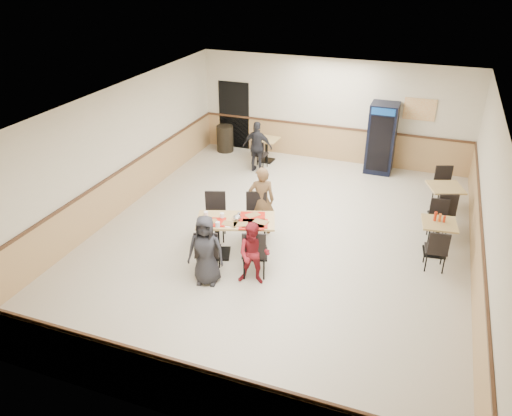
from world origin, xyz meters
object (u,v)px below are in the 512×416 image
at_px(lone_diner, 257,147).
at_px(trash_bin, 225,139).
at_px(pepsi_cooler, 382,138).
at_px(diner_woman_left, 206,250).
at_px(main_table, 236,232).
at_px(back_table, 267,146).
at_px(side_table_near, 437,233).
at_px(side_table_far, 444,197).
at_px(diner_woman_right, 254,254).
at_px(diner_man_opposite, 262,201).

xyz_separation_m(lone_diner, trash_bin, (-1.50, 1.15, -0.32)).
distance_m(lone_diner, pepsi_cooler, 3.48).
bearing_deg(diner_woman_left, main_table, 69.41).
relative_size(back_table, pepsi_cooler, 0.36).
distance_m(side_table_near, side_table_far, 1.73).
height_order(diner_woman_right, side_table_far, diner_woman_right).
bearing_deg(side_table_near, back_table, 143.95).
distance_m(diner_woman_right, diner_man_opposite, 1.91).
xyz_separation_m(diner_woman_right, lone_diner, (-1.79, 5.11, 0.09)).
height_order(side_table_near, back_table, side_table_near).
bearing_deg(main_table, diner_woman_right, -67.62).
bearing_deg(diner_man_opposite, pepsi_cooler, -138.63).
bearing_deg(side_table_far, back_table, 159.40).
distance_m(main_table, side_table_near, 4.15).
bearing_deg(diner_woman_right, side_table_near, 25.25).
xyz_separation_m(main_table, trash_bin, (-2.61, 5.48, -0.15)).
bearing_deg(main_table, pepsi_cooler, 50.09).
height_order(back_table, pepsi_cooler, pepsi_cooler).
bearing_deg(back_table, main_table, -77.75).
distance_m(diner_woman_left, pepsi_cooler, 6.98).
distance_m(lone_diner, side_table_far, 5.18).
bearing_deg(side_table_near, trash_bin, 148.45).
relative_size(diner_man_opposite, lone_diner, 1.09).
bearing_deg(lone_diner, pepsi_cooler, -163.22).
bearing_deg(side_table_far, trash_bin, 161.05).
height_order(back_table, trash_bin, trash_bin).
xyz_separation_m(diner_man_opposite, side_table_near, (3.70, 0.43, -0.30)).
xyz_separation_m(back_table, pepsi_cooler, (3.26, 0.39, 0.52)).
relative_size(side_table_near, trash_bin, 0.94).
distance_m(main_table, trash_bin, 6.07).
xyz_separation_m(diner_woman_left, trash_bin, (-2.44, 6.54, -0.30)).
relative_size(diner_woman_left, lone_diner, 0.97).
relative_size(side_table_far, pepsi_cooler, 0.48).
height_order(side_table_far, back_table, side_table_far).
xyz_separation_m(diner_woman_right, side_table_near, (3.20, 2.27, -0.15)).
distance_m(pepsi_cooler, trash_bin, 4.79).
relative_size(diner_woman_right, side_table_near, 1.66).
distance_m(side_table_far, trash_bin, 6.93).
bearing_deg(pepsi_cooler, diner_woman_left, -109.41).
bearing_deg(diner_man_opposite, trash_bin, -82.49).
bearing_deg(side_table_near, diner_woman_left, -147.74).
bearing_deg(diner_woman_left, pepsi_cooler, 59.24).
bearing_deg(diner_man_opposite, main_table, 56.02).
relative_size(main_table, side_table_near, 2.26).
relative_size(diner_woman_left, diner_woman_right, 1.10).
bearing_deg(diner_woman_left, back_table, 87.31).
distance_m(diner_man_opposite, side_table_near, 3.74).
xyz_separation_m(diner_woman_left, pepsi_cooler, (2.32, 6.58, 0.28)).
height_order(lone_diner, side_table_near, lone_diner).
distance_m(diner_woman_left, side_table_near, 4.79).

